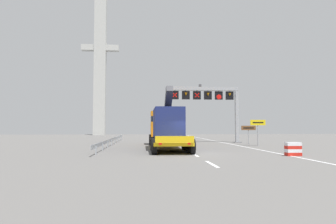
{
  "coord_description": "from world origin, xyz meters",
  "views": [
    {
      "loc": [
        -3.57,
        -20.72,
        1.93
      ],
      "look_at": [
        -1.02,
        9.67,
        3.54
      ],
      "focal_mm": 30.58,
      "sensor_mm": 36.0,
      "label": 1
    }
  ],
  "objects_px": {
    "overhead_lane_gantry": "(211,98)",
    "exit_sign_yellow": "(258,126)",
    "heavy_haul_truck_yellow": "(165,126)",
    "bridge_pylon_distant": "(100,63)",
    "crash_barrier_striped": "(293,149)",
    "tourist_info_sign_brown": "(248,130)"
  },
  "relations": [
    {
      "from": "crash_barrier_striped",
      "to": "heavy_haul_truck_yellow",
      "type": "bearing_deg",
      "value": 131.84
    },
    {
      "from": "exit_sign_yellow",
      "to": "tourist_info_sign_brown",
      "type": "bearing_deg",
      "value": 90.13
    },
    {
      "from": "overhead_lane_gantry",
      "to": "exit_sign_yellow",
      "type": "relative_size",
      "value": 3.53
    },
    {
      "from": "heavy_haul_truck_yellow",
      "to": "overhead_lane_gantry",
      "type": "bearing_deg",
      "value": 49.76
    },
    {
      "from": "exit_sign_yellow",
      "to": "overhead_lane_gantry",
      "type": "bearing_deg",
      "value": 115.22
    },
    {
      "from": "tourist_info_sign_brown",
      "to": "bridge_pylon_distant",
      "type": "distance_m",
      "value": 48.05
    },
    {
      "from": "heavy_haul_truck_yellow",
      "to": "exit_sign_yellow",
      "type": "bearing_deg",
      "value": 4.56
    },
    {
      "from": "bridge_pylon_distant",
      "to": "heavy_haul_truck_yellow",
      "type": "bearing_deg",
      "value": -73.31
    },
    {
      "from": "heavy_haul_truck_yellow",
      "to": "tourist_info_sign_brown",
      "type": "height_order",
      "value": "heavy_haul_truck_yellow"
    },
    {
      "from": "overhead_lane_gantry",
      "to": "exit_sign_yellow",
      "type": "xyz_separation_m",
      "value": [
        3.17,
        -6.74,
        -3.51
      ]
    },
    {
      "from": "tourist_info_sign_brown",
      "to": "overhead_lane_gantry",
      "type": "bearing_deg",
      "value": 127.62
    },
    {
      "from": "heavy_haul_truck_yellow",
      "to": "exit_sign_yellow",
      "type": "distance_m",
      "value": 9.55
    },
    {
      "from": "overhead_lane_gantry",
      "to": "exit_sign_yellow",
      "type": "bearing_deg",
      "value": -64.78
    },
    {
      "from": "heavy_haul_truck_yellow",
      "to": "crash_barrier_striped",
      "type": "bearing_deg",
      "value": -48.16
    },
    {
      "from": "heavy_haul_truck_yellow",
      "to": "bridge_pylon_distant",
      "type": "xyz_separation_m",
      "value": [
        -12.83,
        42.82,
        15.58
      ]
    },
    {
      "from": "exit_sign_yellow",
      "to": "heavy_haul_truck_yellow",
      "type": "bearing_deg",
      "value": -175.44
    },
    {
      "from": "exit_sign_yellow",
      "to": "crash_barrier_striped",
      "type": "distance_m",
      "value": 9.92
    },
    {
      "from": "overhead_lane_gantry",
      "to": "exit_sign_yellow",
      "type": "distance_m",
      "value": 8.23
    },
    {
      "from": "crash_barrier_striped",
      "to": "overhead_lane_gantry",
      "type": "bearing_deg",
      "value": 95.7
    },
    {
      "from": "crash_barrier_striped",
      "to": "bridge_pylon_distant",
      "type": "relative_size",
      "value": 0.03
    },
    {
      "from": "exit_sign_yellow",
      "to": "crash_barrier_striped",
      "type": "bearing_deg",
      "value": -99.02
    },
    {
      "from": "tourist_info_sign_brown",
      "to": "bridge_pylon_distant",
      "type": "bearing_deg",
      "value": 119.54
    }
  ]
}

